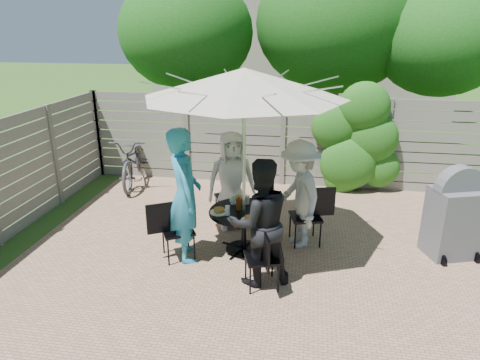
% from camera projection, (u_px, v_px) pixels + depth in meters
% --- Properties ---
extents(backyard_envelope, '(60.00, 60.00, 5.00)m').
position_uv_depth(backyard_envelope, '(302.00, 41.00, 14.79)').
color(backyard_envelope, '#30581B').
rests_on(backyard_envelope, ground).
extents(patio_table, '(1.29, 1.29, 0.65)m').
position_uv_depth(patio_table, '(244.00, 223.00, 6.17)').
color(patio_table, black).
rests_on(patio_table, ground).
extents(umbrella, '(3.55, 3.55, 2.63)m').
position_uv_depth(umbrella, '(244.00, 83.00, 5.49)').
color(umbrella, silver).
rests_on(umbrella, ground).
extents(chair_back, '(0.60, 0.72, 0.94)m').
position_uv_depth(chair_back, '(230.00, 207.00, 7.11)').
color(chair_back, black).
rests_on(chair_back, ground).
extents(person_back, '(0.92, 0.77, 1.61)m').
position_uv_depth(person_back, '(231.00, 181.00, 6.81)').
color(person_back, silver).
rests_on(person_back, ground).
extents(chair_left, '(0.66, 0.58, 0.88)m').
position_uv_depth(chair_left, '(177.00, 242.00, 6.03)').
color(chair_left, black).
rests_on(chair_left, ground).
extents(person_left, '(0.69, 0.82, 1.90)m').
position_uv_depth(person_left, '(185.00, 196.00, 5.82)').
color(person_left, teal).
rests_on(person_left, ground).
extents(chair_front, '(0.51, 0.65, 0.84)m').
position_uv_depth(chair_front, '(262.00, 269.00, 5.36)').
color(chair_front, black).
rests_on(chair_front, ground).
extents(person_front, '(0.99, 0.90, 1.67)m').
position_uv_depth(person_front, '(260.00, 223.00, 5.28)').
color(person_front, black).
rests_on(person_front, ground).
extents(chair_right, '(0.69, 0.53, 0.90)m').
position_uv_depth(chair_right, '(306.00, 227.00, 6.44)').
color(chair_right, black).
rests_on(chair_right, ground).
extents(person_right, '(0.96, 1.20, 1.62)m').
position_uv_depth(person_right, '(299.00, 195.00, 6.23)').
color(person_right, '#AFB0AA').
rests_on(person_right, ground).
extents(plate_back, '(0.26, 0.26, 0.06)m').
position_uv_depth(plate_back, '(238.00, 199.00, 6.43)').
color(plate_back, white).
rests_on(plate_back, patio_table).
extents(plate_left, '(0.26, 0.26, 0.06)m').
position_uv_depth(plate_left, '(219.00, 211.00, 6.02)').
color(plate_left, white).
rests_on(plate_left, patio_table).
extents(plate_front, '(0.26, 0.26, 0.06)m').
position_uv_depth(plate_front, '(250.00, 219.00, 5.77)').
color(plate_front, white).
rests_on(plate_front, patio_table).
extents(plate_right, '(0.26, 0.26, 0.06)m').
position_uv_depth(plate_right, '(268.00, 206.00, 6.17)').
color(plate_right, white).
rests_on(plate_right, patio_table).
extents(plate_extra, '(0.24, 0.24, 0.06)m').
position_uv_depth(plate_extra, '(262.00, 216.00, 5.86)').
color(plate_extra, white).
rests_on(plate_extra, patio_table).
extents(glass_back, '(0.07, 0.07, 0.14)m').
position_uv_depth(glass_back, '(233.00, 200.00, 6.30)').
color(glass_back, silver).
rests_on(glass_back, patio_table).
extents(glass_left, '(0.07, 0.07, 0.14)m').
position_uv_depth(glass_left, '(227.00, 210.00, 5.93)').
color(glass_left, silver).
rests_on(glass_left, patio_table).
extents(glass_front, '(0.07, 0.07, 0.14)m').
position_uv_depth(glass_front, '(256.00, 212.00, 5.87)').
color(glass_front, silver).
rests_on(glass_front, patio_table).
extents(syrup_jug, '(0.09, 0.09, 0.16)m').
position_uv_depth(syrup_jug, '(239.00, 204.00, 6.11)').
color(syrup_jug, '#59280C').
rests_on(syrup_jug, patio_table).
extents(coffee_cup, '(0.08, 0.08, 0.12)m').
position_uv_depth(coffee_cup, '(247.00, 200.00, 6.31)').
color(coffee_cup, '#C6B293').
rests_on(coffee_cup, patio_table).
extents(bicycle, '(1.05, 2.06, 1.03)m').
position_uv_depth(bicycle, '(134.00, 159.00, 8.85)').
color(bicycle, '#333338').
rests_on(bicycle, ground).
extents(bbq_grill, '(0.79, 0.69, 1.36)m').
position_uv_depth(bbq_grill, '(454.00, 216.00, 5.99)').
color(bbq_grill, '#515156').
rests_on(bbq_grill, ground).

